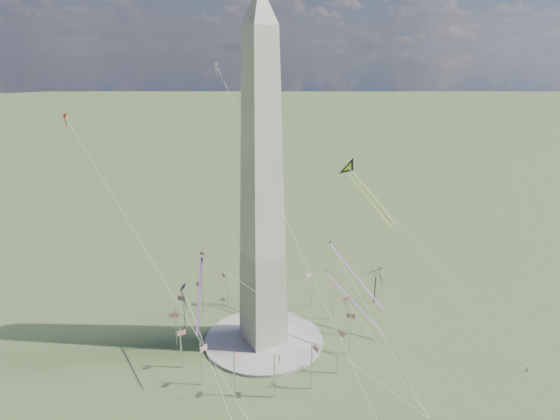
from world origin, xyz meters
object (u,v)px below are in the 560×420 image
washington_monument (262,190)px  kite_delta_black (351,171)px  person_east (527,370)px  tree_near (376,276)px

washington_monument → kite_delta_black: (32.78, 2.37, 1.03)m
person_east → kite_delta_black: (-22.80, 52.60, 48.22)m
washington_monument → person_east: size_ratio=65.39×
tree_near → kite_delta_black: (-12.34, 0.77, 38.57)m
tree_near → kite_delta_black: bearing=176.4°
person_east → kite_delta_black: bearing=-86.9°
tree_near → kite_delta_black: size_ratio=0.68×
tree_near → person_east: 53.75m
person_east → kite_delta_black: size_ratio=0.07×
washington_monument → kite_delta_black: size_ratio=4.64×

